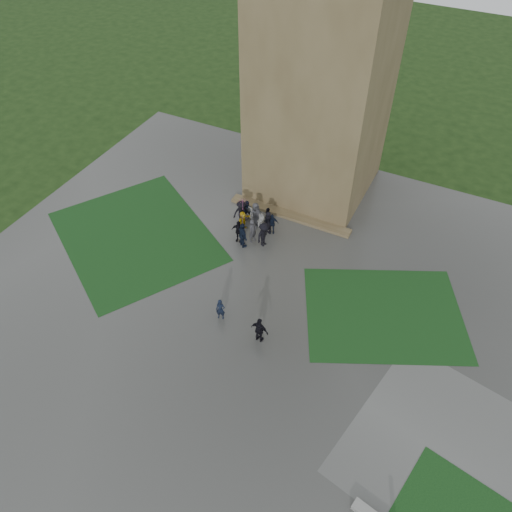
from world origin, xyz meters
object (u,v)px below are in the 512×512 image
at_px(pedestrian_mid, 220,310).
at_px(pedestrian_near, 260,330).
at_px(tower, 324,69).
at_px(bench, 254,216).

bearing_deg(pedestrian_mid, pedestrian_near, -25.24).
distance_m(tower, pedestrian_near, 17.23).
bearing_deg(pedestrian_mid, tower, 74.14).
bearing_deg(pedestrian_mid, bench, 87.77).
relative_size(bench, pedestrian_near, 0.86).
height_order(bench, pedestrian_near, pedestrian_near).
xyz_separation_m(tower, pedestrian_near, (2.84, -14.95, -8.09)).
relative_size(tower, pedestrian_near, 10.07).
relative_size(tower, pedestrian_mid, 12.37).
xyz_separation_m(bench, pedestrian_near, (4.86, -8.98, 0.45)).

